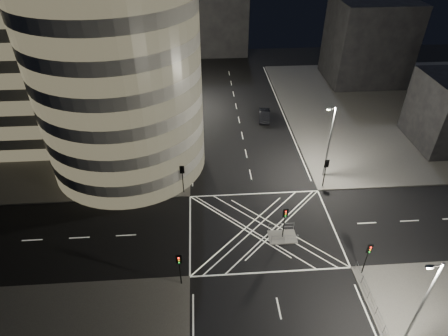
{
  "coord_description": "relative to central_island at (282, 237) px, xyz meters",
  "views": [
    {
      "loc": [
        -6.31,
        -29.31,
        30.06
      ],
      "look_at": [
        -3.71,
        7.61,
        3.0
      ],
      "focal_mm": 30.0,
      "sensor_mm": 36.0,
      "label": 1
    }
  ],
  "objects": [
    {
      "name": "office_tower_curved",
      "position": [
        -22.74,
        20.24,
        12.58
      ],
      "size": [
        30.0,
        29.0,
        27.2
      ],
      "color": "#9B9992",
      "rests_on": "sidewalk_far_left"
    },
    {
      "name": "office_block_rear",
      "position": [
        -24.0,
        43.5,
        11.07
      ],
      "size": [
        24.0,
        16.0,
        22.0
      ],
      "primitive_type": "cube",
      "color": "#9B9992",
      "rests_on": "sidewalk_far_left"
    },
    {
      "name": "tree_e",
      "position": [
        -12.5,
        34.5,
        4.45
      ],
      "size": [
        4.06,
        4.06,
        6.72
      ],
      "color": "black",
      "rests_on": "sidewalk_far_left"
    },
    {
      "name": "street_lamp_left_far",
      "position": [
        -11.44,
        31.5,
        5.47
      ],
      "size": [
        1.25,
        0.25,
        10.0
      ],
      "color": "slate",
      "rests_on": "sidewalk_far_left"
    },
    {
      "name": "railing_near_right",
      "position": [
        6.3,
        -10.65,
        0.62
      ],
      "size": [
        0.06,
        11.7,
        1.1
      ],
      "primitive_type": "cube",
      "color": "slate",
      "rests_on": "sidewalk_near_right"
    },
    {
      "name": "building_far_end",
      "position": [
        -6.0,
        59.5,
        8.93
      ],
      "size": [
        18.0,
        8.0,
        18.0
      ],
      "primitive_type": "cube",
      "color": "black",
      "rests_on": "ground"
    },
    {
      "name": "central_island",
      "position": [
        0.0,
        0.0,
        0.0
      ],
      "size": [
        3.0,
        2.0,
        0.15
      ],
      "primitive_type": "cube",
      "color": "slate",
      "rests_on": "ground"
    },
    {
      "name": "traffic_signal_fr",
      "position": [
        6.8,
        8.3,
        2.84
      ],
      "size": [
        0.55,
        0.22,
        4.0
      ],
      "color": "black",
      "rests_on": "sidewalk_far_right"
    },
    {
      "name": "tree_a",
      "position": [
        -12.5,
        10.5,
        4.77
      ],
      "size": [
        4.23,
        4.23,
        7.14
      ],
      "color": "black",
      "rests_on": "sidewalk_far_left"
    },
    {
      "name": "sidewalk_far_left",
      "position": [
        -31.0,
        28.5,
        0.0
      ],
      "size": [
        42.0,
        42.0,
        0.15
      ],
      "primitive_type": "cube",
      "color": "#4F4C4A",
      "rests_on": "ground"
    },
    {
      "name": "street_lamp_left_near",
      "position": [
        -11.44,
        13.5,
        5.47
      ],
      "size": [
        1.25,
        0.25,
        10.0
      ],
      "color": "slate",
      "rests_on": "sidewalk_far_left"
    },
    {
      "name": "traffic_signal_fl",
      "position": [
        -10.8,
        8.3,
        2.84
      ],
      "size": [
        0.55,
        0.22,
        4.0
      ],
      "color": "black",
      "rests_on": "sidewalk_far_left"
    },
    {
      "name": "sidewalk_far_right",
      "position": [
        27.0,
        28.5,
        0.0
      ],
      "size": [
        42.0,
        42.0,
        0.15
      ],
      "primitive_type": "cube",
      "color": "#4F4C4A",
      "rests_on": "ground"
    },
    {
      "name": "railing_island_south",
      "position": [
        0.0,
        -0.9,
        0.62
      ],
      "size": [
        2.8,
        0.06,
        1.1
      ],
      "primitive_type": "cube",
      "color": "slate",
      "rests_on": "central_island"
    },
    {
      "name": "traffic_signal_island",
      "position": [
        0.0,
        0.0,
        2.84
      ],
      "size": [
        0.55,
        0.22,
        4.0
      ],
      "color": "black",
      "rests_on": "central_island"
    },
    {
      "name": "tree_c",
      "position": [
        -12.5,
        22.5,
        4.77
      ],
      "size": [
        4.01,
        4.01,
        7.01
      ],
      "color": "black",
      "rests_on": "sidewalk_far_left"
    },
    {
      "name": "traffic_signal_nr",
      "position": [
        6.8,
        -5.3,
        2.84
      ],
      "size": [
        0.55,
        0.22,
        4.0
      ],
      "color": "black",
      "rests_on": "sidewalk_near_right"
    },
    {
      "name": "traffic_signal_nl",
      "position": [
        -10.8,
        -5.3,
        2.84
      ],
      "size": [
        0.55,
        0.22,
        4.0
      ],
      "color": "black",
      "rests_on": "sidewalk_near_left"
    },
    {
      "name": "street_lamp_right_far",
      "position": [
        7.44,
        10.5,
        5.47
      ],
      "size": [
        1.25,
        0.25,
        10.0
      ],
      "color": "slate",
      "rests_on": "sidewalk_far_right"
    },
    {
      "name": "tree_d",
      "position": [
        -12.5,
        28.5,
        4.8
      ],
      "size": [
        4.79,
        4.79,
        7.49
      ],
      "color": "black",
      "rests_on": "sidewalk_far_left"
    },
    {
      "name": "railing_island_north",
      "position": [
        0.0,
        0.9,
        0.62
      ],
      "size": [
        2.8,
        0.06,
        1.1
      ],
      "primitive_type": "cube",
      "color": "slate",
      "rests_on": "central_island"
    },
    {
      "name": "street_lamp_right_near",
      "position": [
        7.44,
        -12.5,
        5.47
      ],
      "size": [
        1.25,
        0.25,
        10.0
      ],
      "color": "slate",
      "rests_on": "sidewalk_near_right"
    },
    {
      "name": "tree_b",
      "position": [
        -12.5,
        16.5,
        4.83
      ],
      "size": [
        4.61,
        4.61,
        7.42
      ],
      "color": "black",
      "rests_on": "sidewalk_far_left"
    },
    {
      "name": "sedan",
      "position": [
        2.19,
        26.46,
        0.74
      ],
      "size": [
        2.45,
        5.18,
        1.64
      ],
      "primitive_type": "imported",
      "rotation": [
        0.0,
        0.0,
        2.99
      ],
      "color": "black",
      "rests_on": "ground"
    },
    {
      "name": "ground",
      "position": [
        -2.0,
        1.5,
        -0.07
      ],
      "size": [
        120.0,
        120.0,
        0.0
      ],
      "primitive_type": "plane",
      "color": "black",
      "rests_on": "ground"
    },
    {
      "name": "building_right_far",
      "position": [
        24.0,
        41.5,
        7.58
      ],
      "size": [
        14.0,
        12.0,
        15.0
      ],
      "primitive_type": "cube",
      "color": "black",
      "rests_on": "sidewalk_far_right"
    }
  ]
}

